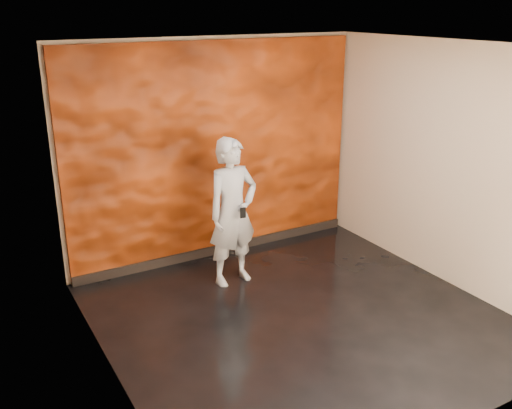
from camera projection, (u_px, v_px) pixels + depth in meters
name	position (u px, v px, depth m)	size (l,w,h in m)	color
room	(304.00, 193.00, 5.61)	(4.02, 4.02, 2.81)	black
feature_wall	(217.00, 152.00, 7.22)	(3.90, 0.06, 2.75)	#DB4D11
baseboard	(220.00, 249.00, 7.62)	(3.90, 0.04, 0.12)	black
man	(233.00, 212.00, 6.60)	(0.64, 0.42, 1.76)	#A6ACB5
phone	(243.00, 213.00, 6.37)	(0.07, 0.01, 0.12)	black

